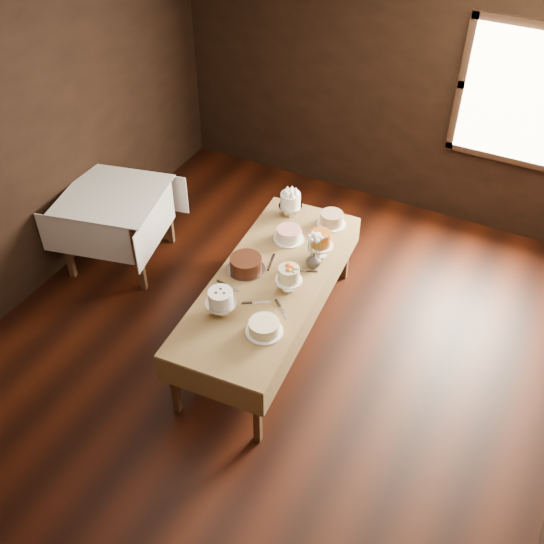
{
  "coord_description": "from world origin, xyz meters",
  "views": [
    {
      "loc": [
        1.85,
        -3.37,
        4.44
      ],
      "look_at": [
        0.0,
        0.2,
        0.95
      ],
      "focal_mm": 42.96,
      "sensor_mm": 36.0,
      "label": 1
    }
  ],
  "objects_px": {
    "cake_cream": "(264,327)",
    "cake_server_b": "(284,312)",
    "side_table": "(114,202)",
    "cake_server_a": "(261,302)",
    "cake_speckled": "(332,219)",
    "cake_server_d": "(309,271)",
    "cake_chocolate": "(246,264)",
    "cake_server_c": "(272,259)",
    "cake_lattice": "(289,235)",
    "cake_flowers": "(289,279)",
    "display_table": "(270,283)",
    "cake_swirl": "(221,303)",
    "flower_vase": "(314,260)",
    "cake_meringue": "(290,205)",
    "cake_caramel": "(320,245)",
    "cake_server_e": "(232,288)"
  },
  "relations": [
    {
      "from": "cake_lattice",
      "to": "cake_server_e",
      "type": "xyz_separation_m",
      "value": [
        -0.13,
        -0.83,
        -0.05
      ]
    },
    {
      "from": "cake_cream",
      "to": "flower_vase",
      "type": "distance_m",
      "value": 0.91
    },
    {
      "from": "cake_cream",
      "to": "cake_server_b",
      "type": "distance_m",
      "value": 0.27
    },
    {
      "from": "cake_cream",
      "to": "cake_server_b",
      "type": "relative_size",
      "value": 1.26
    },
    {
      "from": "side_table",
      "to": "cake_lattice",
      "type": "bearing_deg",
      "value": 8.48
    },
    {
      "from": "cake_swirl",
      "to": "cake_meringue",
      "type": "bearing_deg",
      "value": 93.98
    },
    {
      "from": "cake_caramel",
      "to": "cake_chocolate",
      "type": "xyz_separation_m",
      "value": [
        -0.49,
        -0.48,
        -0.05
      ]
    },
    {
      "from": "side_table",
      "to": "cake_server_b",
      "type": "distance_m",
      "value": 2.29
    },
    {
      "from": "side_table",
      "to": "cake_server_e",
      "type": "height_order",
      "value": "side_table"
    },
    {
      "from": "cake_speckled",
      "to": "cake_server_b",
      "type": "xyz_separation_m",
      "value": [
        0.14,
        -1.28,
        -0.06
      ]
    },
    {
      "from": "cake_meringue",
      "to": "cake_caramel",
      "type": "distance_m",
      "value": 0.68
    },
    {
      "from": "cake_lattice",
      "to": "cake_flowers",
      "type": "height_order",
      "value": "cake_flowers"
    },
    {
      "from": "cake_caramel",
      "to": "flower_vase",
      "type": "bearing_deg",
      "value": -85.99
    },
    {
      "from": "side_table",
      "to": "cake_chocolate",
      "type": "xyz_separation_m",
      "value": [
        1.67,
        -0.29,
        0.06
      ]
    },
    {
      "from": "side_table",
      "to": "cake_server_a",
      "type": "height_order",
      "value": "side_table"
    },
    {
      "from": "cake_server_a",
      "to": "cake_server_b",
      "type": "distance_m",
      "value": 0.22
    },
    {
      "from": "cake_lattice",
      "to": "cake_flowers",
      "type": "distance_m",
      "value": 0.68
    },
    {
      "from": "cake_speckled",
      "to": "cake_server_d",
      "type": "distance_m",
      "value": 0.73
    },
    {
      "from": "cake_flowers",
      "to": "cake_server_d",
      "type": "distance_m",
      "value": 0.3
    },
    {
      "from": "cake_swirl",
      "to": "cake_server_a",
      "type": "distance_m",
      "value": 0.36
    },
    {
      "from": "cake_server_a",
      "to": "cake_server_b",
      "type": "bearing_deg",
      "value": -37.6
    },
    {
      "from": "cake_server_e",
      "to": "cake_chocolate",
      "type": "bearing_deg",
      "value": 101.62
    },
    {
      "from": "cake_speckled",
      "to": "cake_chocolate",
      "type": "relative_size",
      "value": 0.81
    },
    {
      "from": "side_table",
      "to": "cake_server_b",
      "type": "height_order",
      "value": "side_table"
    },
    {
      "from": "display_table",
      "to": "cake_server_b",
      "type": "bearing_deg",
      "value": -46.79
    },
    {
      "from": "cake_server_c",
      "to": "cake_cream",
      "type": "bearing_deg",
      "value": -170.95
    },
    {
      "from": "cake_swirl",
      "to": "flower_vase",
      "type": "bearing_deg",
      "value": 64.12
    },
    {
      "from": "flower_vase",
      "to": "cake_server_e",
      "type": "bearing_deg",
      "value": -129.84
    },
    {
      "from": "cake_chocolate",
      "to": "cake_server_e",
      "type": "bearing_deg",
      "value": -87.13
    },
    {
      "from": "display_table",
      "to": "side_table",
      "type": "bearing_deg",
      "value": 170.97
    },
    {
      "from": "cake_speckled",
      "to": "cake_server_d",
      "type": "relative_size",
      "value": 1.26
    },
    {
      "from": "cake_chocolate",
      "to": "flower_vase",
      "type": "distance_m",
      "value": 0.59
    },
    {
      "from": "cake_speckled",
      "to": "cake_server_e",
      "type": "distance_m",
      "value": 1.28
    },
    {
      "from": "cake_lattice",
      "to": "cake_server_c",
      "type": "height_order",
      "value": "cake_lattice"
    },
    {
      "from": "cake_meringue",
      "to": "cake_server_d",
      "type": "xyz_separation_m",
      "value": [
        0.52,
        -0.7,
        -0.11
      ]
    },
    {
      "from": "flower_vase",
      "to": "cake_chocolate",
      "type": "bearing_deg",
      "value": -147.51
    },
    {
      "from": "cake_server_b",
      "to": "cake_server_c",
      "type": "bearing_deg",
      "value": 164.03
    },
    {
      "from": "cake_meringue",
      "to": "cake_server_a",
      "type": "bearing_deg",
      "value": -74.58
    },
    {
      "from": "cake_chocolate",
      "to": "flower_vase",
      "type": "relative_size",
      "value": 2.68
    },
    {
      "from": "cake_server_d",
      "to": "cake_server_e",
      "type": "height_order",
      "value": "same"
    },
    {
      "from": "cake_flowers",
      "to": "cake_swirl",
      "type": "distance_m",
      "value": 0.62
    },
    {
      "from": "side_table",
      "to": "cake_server_d",
      "type": "relative_size",
      "value": 4.84
    },
    {
      "from": "cake_meringue",
      "to": "cake_chocolate",
      "type": "xyz_separation_m",
      "value": [
        0.02,
        -0.93,
        -0.05
      ]
    },
    {
      "from": "cake_server_a",
      "to": "cake_caramel",
      "type": "bearing_deg",
      "value": 45.58
    },
    {
      "from": "cake_lattice",
      "to": "cake_flowers",
      "type": "relative_size",
      "value": 1.34
    },
    {
      "from": "cake_caramel",
      "to": "cake_server_b",
      "type": "bearing_deg",
      "value": -86.85
    },
    {
      "from": "cake_lattice",
      "to": "cake_swirl",
      "type": "bearing_deg",
      "value": -93.14
    },
    {
      "from": "cake_cream",
      "to": "flower_vase",
      "type": "height_order",
      "value": "flower_vase"
    },
    {
      "from": "cake_caramel",
      "to": "cake_server_b",
      "type": "distance_m",
      "value": 0.82
    },
    {
      "from": "cake_meringue",
      "to": "cake_lattice",
      "type": "relative_size",
      "value": 0.76
    }
  ]
}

